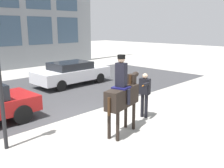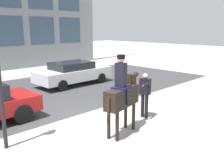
% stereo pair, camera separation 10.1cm
% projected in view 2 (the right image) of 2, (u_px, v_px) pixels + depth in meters
% --- Properties ---
extents(ground_plane, '(80.00, 80.00, 0.00)m').
position_uv_depth(ground_plane, '(84.00, 119.00, 9.46)').
color(ground_plane, '#9E9B93').
extents(road_surface, '(23.13, 8.50, 0.01)m').
position_uv_depth(road_surface, '(25.00, 95.00, 12.74)').
color(road_surface, '#38383A').
rests_on(road_surface, ground_plane).
extents(mounted_horse_lead, '(1.87, 0.75, 2.59)m').
position_uv_depth(mounted_horse_lead, '(122.00, 94.00, 7.91)').
color(mounted_horse_lead, black).
rests_on(mounted_horse_lead, ground_plane).
extents(pedestrian_bystander, '(0.81, 0.58, 1.73)m').
position_uv_depth(pedestrian_bystander, '(145.00, 92.00, 9.41)').
color(pedestrian_bystander, black).
rests_on(pedestrian_bystander, ground_plane).
extents(street_car_far_lane, '(4.60, 1.99, 1.38)m').
position_uv_depth(street_car_far_lane, '(73.00, 73.00, 14.99)').
color(street_car_far_lane, silver).
rests_on(street_car_far_lane, ground_plane).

